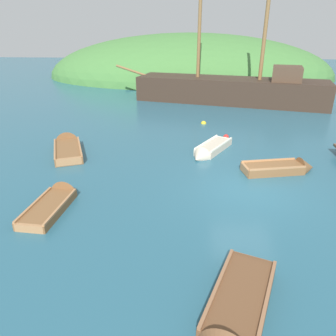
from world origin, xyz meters
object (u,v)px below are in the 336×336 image
(rowboat_outer_left, at_px, (282,169))
(sailing_ship, at_px, (231,93))
(rowboat_far, at_px, (68,148))
(rowboat_portside, at_px, (235,319))
(buoy_yellow, at_px, (204,124))
(buoy_red, at_px, (226,137))
(rowboat_near_dock, at_px, (210,151))
(rowboat_center, at_px, (56,202))

(rowboat_outer_left, bearing_deg, sailing_ship, 80.31)
(rowboat_far, bearing_deg, rowboat_portside, -165.92)
(rowboat_outer_left, bearing_deg, buoy_yellow, 100.63)
(rowboat_portside, xyz_separation_m, buoy_red, (0.98, 12.93, -0.14))
(sailing_ship, bearing_deg, rowboat_near_dock, 92.70)
(rowboat_outer_left, bearing_deg, rowboat_center, -171.07)
(rowboat_portside, relative_size, rowboat_center, 1.14)
(rowboat_near_dock, distance_m, buoy_yellow, 5.45)
(rowboat_center, xyz_separation_m, buoy_red, (6.84, 8.30, -0.08))
(buoy_red, bearing_deg, buoy_yellow, 113.83)
(buoy_yellow, bearing_deg, rowboat_far, -141.44)
(rowboat_near_dock, bearing_deg, sailing_ship, -162.20)
(rowboat_near_dock, relative_size, rowboat_outer_left, 0.99)
(rowboat_far, height_order, rowboat_outer_left, rowboat_far)
(rowboat_portside, distance_m, rowboat_center, 7.47)
(rowboat_center, bearing_deg, rowboat_near_dock, -41.82)
(rowboat_far, xyz_separation_m, buoy_yellow, (7.18, 5.72, -0.14))
(sailing_ship, distance_m, buoy_yellow, 7.33)
(rowboat_portside, bearing_deg, rowboat_outer_left, 179.89)
(rowboat_outer_left, distance_m, buoy_red, 5.17)
(rowboat_far, distance_m, buoy_yellow, 9.18)
(sailing_ship, bearing_deg, rowboat_portside, 97.75)
(rowboat_center, bearing_deg, rowboat_portside, -124.50)
(rowboat_center, xyz_separation_m, rowboat_near_dock, (5.77, 5.65, 0.04))
(sailing_ship, height_order, rowboat_center, sailing_ship)
(rowboat_near_dock, distance_m, rowboat_outer_left, 3.76)
(rowboat_portside, relative_size, buoy_red, 10.72)
(rowboat_portside, distance_m, rowboat_far, 12.47)
(rowboat_near_dock, bearing_deg, buoy_yellow, -149.77)
(buoy_yellow, bearing_deg, rowboat_near_dock, -88.23)
(sailing_ship, height_order, rowboat_outer_left, sailing_ship)
(rowboat_far, bearing_deg, rowboat_near_dock, -110.43)
(rowboat_portside, distance_m, buoy_yellow, 15.74)
(rowboat_center, bearing_deg, sailing_ship, -20.48)
(sailing_ship, relative_size, buoy_yellow, 51.80)
(rowboat_far, distance_m, buoy_red, 8.91)
(rowboat_far, relative_size, buoy_red, 11.63)
(sailing_ship, xyz_separation_m, buoy_yellow, (-2.48, -6.85, -0.77))
(rowboat_portside, relative_size, rowboat_near_dock, 1.07)
(rowboat_outer_left, bearing_deg, rowboat_portside, -123.12)
(rowboat_portside, height_order, rowboat_outer_left, rowboat_portside)
(sailing_ship, distance_m, rowboat_portside, 22.70)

